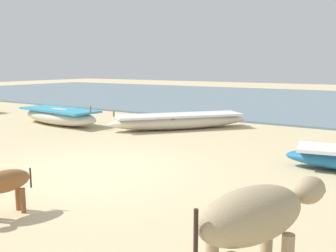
# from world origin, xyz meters

# --- Properties ---
(ground) EXTENTS (80.00, 80.00, 0.00)m
(ground) POSITION_xyz_m (0.00, 0.00, 0.00)
(ground) COLOR #CCB789
(sea_water) EXTENTS (60.00, 20.00, 0.08)m
(sea_water) POSITION_xyz_m (0.00, 17.80, 0.04)
(sea_water) COLOR slate
(sea_water) RESTS_ON ground
(fishing_boat_0) EXTENTS (3.89, 1.58, 0.78)m
(fishing_boat_0) POSITION_xyz_m (-5.37, 3.78, 0.31)
(fishing_boat_0) COLOR beige
(fishing_boat_0) RESTS_ON ground
(fishing_boat_3) EXTENTS (3.88, 4.32, 0.70)m
(fishing_boat_3) POSITION_xyz_m (-1.25, 5.32, 0.27)
(fishing_boat_3) COLOR beige
(fishing_boat_3) RESTS_ON ground
(cow_adult_dun) EXTENTS (0.96, 1.57, 1.06)m
(cow_adult_dun) POSITION_xyz_m (4.18, -2.29, 0.76)
(cow_adult_dun) COLOR tan
(cow_adult_dun) RESTS_ON ground
(calf_near_brown) EXTENTS (0.42, 1.02, 0.66)m
(calf_near_brown) POSITION_xyz_m (0.54, -2.40, 0.48)
(calf_near_brown) COLOR brown
(calf_near_brown) RESTS_ON ground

